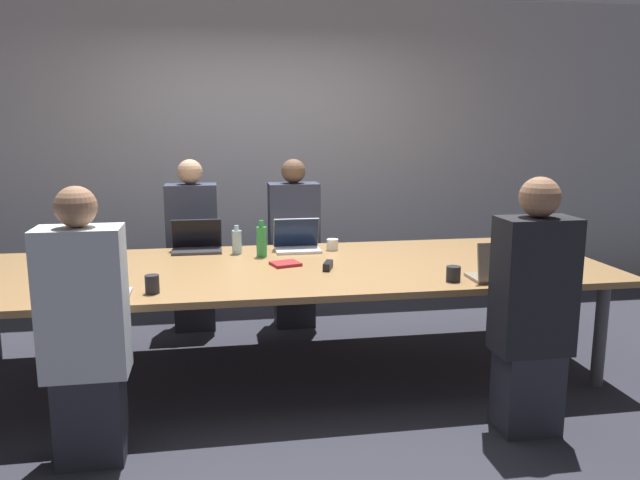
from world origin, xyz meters
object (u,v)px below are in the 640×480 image
object	(u,v)px
person_near_right	(532,311)
cup_near_right	(453,274)
person_far_midleft	(193,249)
stapler	(328,266)
bottle_far_center	(262,241)
cup_near_left	(152,284)
laptop_near_left	(99,286)
laptop_near_right	(499,269)
bottle_near_left	(57,278)
cup_far_center	(332,245)
bottle_far_midleft	(237,242)
laptop_far_midleft	(197,242)
person_near_left	(85,333)
laptop_far_center	(297,241)
person_far_center	(294,247)

from	to	relation	value
person_near_right	cup_near_right	size ratio (longest dim) A/B	15.27
person_far_midleft	stapler	world-z (taller)	person_far_midleft
bottle_far_center	cup_near_left	bearing A→B (deg)	-128.36
person_near_right	laptop_near_left	bearing A→B (deg)	-10.53
laptop_near_right	cup_near_left	bearing A→B (deg)	-1.86
person_near_right	stapler	size ratio (longest dim) A/B	8.90
bottle_near_left	person_far_midleft	distance (m)	1.63
cup_near_right	laptop_near_left	size ratio (longest dim) A/B	0.29
cup_far_center	bottle_far_center	distance (m)	0.55
cup_far_center	cup_near_left	bearing A→B (deg)	-140.66
cup_near_left	bottle_far_midleft	xyz separation A→B (m)	(0.50, 0.98, 0.04)
person_far_midleft	bottle_far_midleft	size ratio (longest dim) A/B	6.68
person_near_right	cup_near_right	world-z (taller)	person_near_right
bottle_near_left	laptop_far_midleft	size ratio (longest dim) A/B	0.61
laptop_near_right	bottle_near_left	bearing A→B (deg)	-2.92
bottle_near_left	cup_far_center	world-z (taller)	bottle_near_left
person_near_left	cup_far_center	bearing A→B (deg)	-136.42
cup_near_left	bottle_near_left	size ratio (longest dim) A/B	0.47
bottle_near_left	laptop_far_midleft	world-z (taller)	laptop_far_midleft
laptop_near_right	laptop_far_center	distance (m)	1.52
person_near_left	person_far_center	xyz separation A→B (m)	(1.26, 1.91, -0.00)
laptop_near_right	laptop_near_left	size ratio (longest dim) A/B	1.02
cup_near_right	cup_far_center	world-z (taller)	cup_near_right
bottle_near_left	person_far_center	size ratio (longest dim) A/B	0.16
laptop_near_right	bottle_far_midleft	bearing A→B (deg)	-34.67
person_far_center	cup_far_center	world-z (taller)	person_far_center
person_near_left	bottle_near_left	size ratio (longest dim) A/B	6.23
laptop_near_left	laptop_far_midleft	world-z (taller)	laptop_near_left
person_near_left	laptop_far_midleft	distance (m)	1.63
person_far_center	cup_far_center	xyz separation A→B (m)	(0.22, -0.50, 0.11)
bottle_far_center	laptop_near_left	bearing A→B (deg)	-135.26
person_far_midleft	bottle_far_center	distance (m)	0.87
bottle_far_center	person_far_center	bearing A→B (deg)	64.30
laptop_near_right	bottle_far_center	distance (m)	1.62
cup_near_right	laptop_near_left	distance (m)	2.01
person_near_right	cup_near_left	bearing A→B (deg)	-14.13
laptop_far_midleft	laptop_far_center	xyz separation A→B (m)	(0.73, -0.10, 0.00)
bottle_far_center	stapler	distance (m)	0.60
cup_near_right	laptop_far_midleft	size ratio (longest dim) A/B	0.25
bottle_near_left	bottle_far_center	distance (m)	1.42
laptop_far_center	bottle_far_center	size ratio (longest dim) A/B	1.29
person_far_midleft	person_far_center	distance (m)	0.81
person_far_midleft	person_near_left	bearing A→B (deg)	-102.93
person_near_left	laptop_far_center	bearing A→B (deg)	-130.26
laptop_near_right	person_near_left	world-z (taller)	person_near_left
laptop_near_right	person_far_midleft	distance (m)	2.45
cup_near_right	stapler	size ratio (longest dim) A/B	0.58
cup_near_right	cup_near_left	world-z (taller)	cup_near_left
laptop_near_left	cup_near_left	bearing A→B (deg)	-162.96
laptop_near_left	bottle_far_center	distance (m)	1.32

